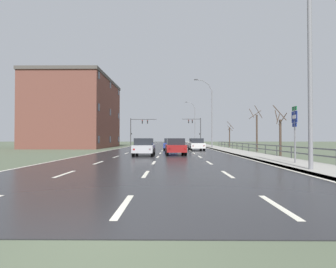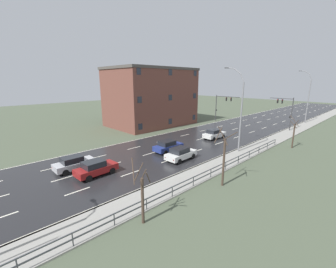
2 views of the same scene
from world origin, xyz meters
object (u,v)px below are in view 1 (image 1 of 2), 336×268
at_px(car_near_right, 144,147).
at_px(brick_building, 77,113).
at_px(highway_sign, 295,127).
at_px(car_mid_centre, 196,144).
at_px(traffic_signal_right, 196,127).
at_px(traffic_signal_left, 137,126).
at_px(street_lamp_foreground, 307,61).
at_px(car_near_left, 175,146).
at_px(car_far_right, 170,144).
at_px(car_far_left, 172,143).
at_px(street_lamp_distant, 194,123).
at_px(street_lamp_midground, 211,115).

height_order(car_near_right, brick_building, brick_building).
xyz_separation_m(highway_sign, car_mid_centre, (-4.04, 18.57, -1.43)).
distance_m(car_near_right, car_mid_centre, 11.87).
xyz_separation_m(traffic_signal_right, traffic_signal_left, (-13.32, -1.37, 0.00)).
relative_size(street_lamp_foreground, traffic_signal_right, 1.69).
distance_m(highway_sign, car_near_left, 11.57).
bearing_deg(brick_building, car_far_right, -33.21).
height_order(traffic_signal_right, car_far_left, traffic_signal_right).
height_order(street_lamp_distant, car_near_left, street_lamp_distant).
height_order(traffic_signal_left, car_mid_centre, traffic_signal_left).
bearing_deg(car_near_right, car_mid_centre, 61.09).
bearing_deg(car_near_right, traffic_signal_left, 97.79).
bearing_deg(street_lamp_midground, street_lamp_foreground, -89.91).
xyz_separation_m(street_lamp_midground, car_far_right, (-6.36, -6.76, -4.54)).
relative_size(car_near_left, car_mid_centre, 1.00).
xyz_separation_m(street_lamp_midground, car_mid_centre, (-3.05, -7.82, -4.54)).
bearing_deg(car_near_right, car_near_left, 19.87).
distance_m(street_lamp_foreground, car_near_right, 15.06).
xyz_separation_m(traffic_signal_left, car_mid_centre, (10.77, -25.18, -3.43)).
height_order(car_mid_centre, car_far_right, same).
height_order(street_lamp_distant, traffic_signal_right, street_lamp_distant).
bearing_deg(car_near_left, traffic_signal_left, 99.82).
distance_m(street_lamp_foreground, brick_building, 40.56).
height_order(traffic_signal_right, traffic_signal_left, traffic_signal_right).
height_order(street_lamp_midground, highway_sign, street_lamp_midground).
distance_m(car_far_left, brick_building, 17.40).
distance_m(car_near_left, car_mid_centre, 9.80).
xyz_separation_m(car_mid_centre, car_far_left, (-3.00, 11.29, 0.00)).
bearing_deg(car_near_left, car_far_right, 89.48).
bearing_deg(car_near_left, street_lamp_midground, 68.00).
xyz_separation_m(street_lamp_midground, traffic_signal_right, (-0.50, 18.74, -1.11)).
xyz_separation_m(traffic_signal_right, car_far_left, (-5.55, -15.26, -3.43)).
bearing_deg(highway_sign, brick_building, 127.98).
height_order(street_lamp_foreground, car_near_left, street_lamp_foreground).
height_order(street_lamp_distant, car_far_left, street_lamp_distant).
bearing_deg(car_far_left, street_lamp_midground, -27.31).
bearing_deg(brick_building, street_lamp_foreground, -55.94).
xyz_separation_m(car_near_left, car_far_left, (-0.16, 20.68, 0.00)).
bearing_deg(highway_sign, car_near_left, 126.81).
distance_m(traffic_signal_left, car_near_left, 35.63).
xyz_separation_m(car_near_right, brick_building, (-13.94, 22.16, 5.16)).
bearing_deg(brick_building, traffic_signal_right, 33.78).
height_order(traffic_signal_right, car_near_left, traffic_signal_right).
height_order(street_lamp_midground, car_far_left, street_lamp_midground).
xyz_separation_m(highway_sign, car_far_right, (-7.35, 19.63, -1.43)).
relative_size(street_lamp_distant, traffic_signal_right, 1.84).
relative_size(car_near_left, car_far_left, 1.00).
bearing_deg(car_near_left, car_far_left, 87.35).
relative_size(car_near_right, car_far_left, 0.98).
relative_size(traffic_signal_right, car_near_right, 1.52).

